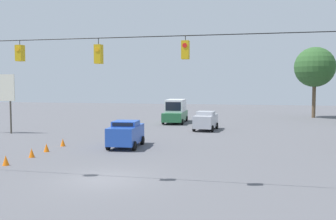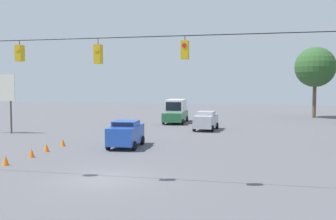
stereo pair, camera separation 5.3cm
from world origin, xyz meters
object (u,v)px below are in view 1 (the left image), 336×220
Objects in this scene: sedan_blue_withflow_mid at (126,133)px; roadside_billboard at (0,92)px; overhead_signal_span at (99,85)px; traffic_cone_second at (32,153)px; box_truck_green_withflow_deep at (176,111)px; traffic_cone_fourth at (63,142)px; tree_horizon_left at (315,67)px; traffic_cone_third at (46,148)px; sedan_silver_oncoming_deep at (206,120)px; traffic_cone_nearest at (6,160)px.

roadside_billboard is at bearing -19.79° from sedan_blue_withflow_mid.
traffic_cone_second is (6.48, -4.65, -4.22)m from overhead_signal_span.
box_truck_green_withflow_deep reaches higher than traffic_cone_fourth.
tree_horizon_left reaches higher than traffic_cone_second.
traffic_cone_third is 0.10× the size of roadside_billboard.
roadside_billboard is (9.46, -9.96, 3.57)m from traffic_cone_second.
sedan_silver_oncoming_deep is at bearing -96.86° from overhead_signal_span.
overhead_signal_span is at bearing 161.16° from traffic_cone_nearest.
roadside_billboard reaches higher than traffic_cone_fourth.
traffic_cone_nearest is 1.00× the size of traffic_cone_second.
box_truck_green_withflow_deep is 0.68× the size of tree_horizon_left.
traffic_cone_nearest is 1.00× the size of traffic_cone_fourth.
sedan_silver_oncoming_deep reaches higher than traffic_cone_nearest.
traffic_cone_second is 1.00× the size of traffic_cone_third.
overhead_signal_span is 41.37m from tree_horizon_left.
sedan_silver_oncoming_deep is 18.68m from traffic_cone_second.
traffic_cone_second is 40.71m from tree_horizon_left.
traffic_cone_third is (4.75, 21.12, -1.08)m from box_truck_green_withflow_deep.
traffic_cone_nearest is 4.37m from traffic_cone_third.
overhead_signal_span is at bearing 101.66° from sedan_blue_withflow_mid.
overhead_signal_span is 11.93m from traffic_cone_fourth.
traffic_cone_second is 4.32m from traffic_cone_fourth.
traffic_cone_fourth is at bearing -89.38° from traffic_cone_nearest.
sedan_blue_withflow_mid reaches higher than traffic_cone_fourth.
overhead_signal_span is 10.26m from traffic_cone_third.
box_truck_green_withflow_deep is 8.04m from sedan_silver_oncoming_deep.
tree_horizon_left is (-17.29, -10.58, 5.54)m from box_truck_green_withflow_deep.
box_truck_green_withflow_deep is at bearing -86.17° from overhead_signal_span.
sedan_blue_withflow_mid is 7.39× the size of traffic_cone_fourth.
sedan_silver_oncoming_deep is at bearing 123.08° from box_truck_green_withflow_deep.
traffic_cone_second and traffic_cone_third have the same top height.
traffic_cone_nearest is 0.10× the size of roadside_billboard.
roadside_billboard is (18.47, 6.40, 2.87)m from sedan_silver_oncoming_deep.
sedan_blue_withflow_mid is 34.11m from tree_horizon_left.
sedan_silver_oncoming_deep is at bearing -127.32° from traffic_cone_fourth.
roadside_billboard is at bearing -31.25° from traffic_cone_fourth.
sedan_silver_oncoming_deep is at bearing 53.27° from tree_horizon_left.
traffic_cone_third is (0.13, -1.96, 0.00)m from traffic_cone_second.
traffic_cone_third is (9.14, 14.39, -0.69)m from sedan_silver_oncoming_deep.
box_truck_green_withflow_deep is at bearing 31.46° from tree_horizon_left.
box_truck_green_withflow_deep reaches higher than traffic_cone_second.
traffic_cone_fourth is 0.10× the size of roadside_billboard.
tree_horizon_left is at bearing -142.94° from roadside_billboard.
sedan_blue_withflow_mid is 6.72m from traffic_cone_second.
traffic_cone_nearest is 6.72m from traffic_cone_fourth.
traffic_cone_second is (9.01, 16.36, -0.69)m from sedan_silver_oncoming_deep.
box_truck_green_withflow_deep is 11.50× the size of traffic_cone_second.
sedan_silver_oncoming_deep is at bearing -115.89° from traffic_cone_nearest.
sedan_blue_withflow_mid is 7.39× the size of traffic_cone_third.
box_truck_green_withflow_deep is 11.50× the size of traffic_cone_third.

